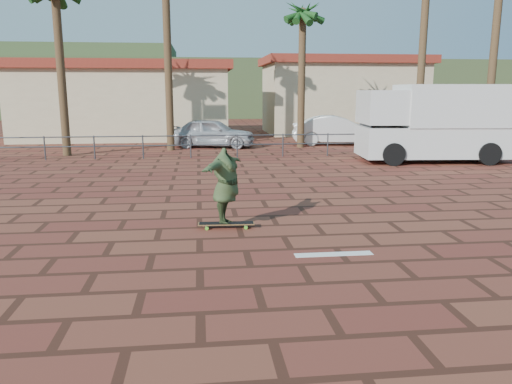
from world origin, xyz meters
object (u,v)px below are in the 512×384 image
(car_silver, at_px, (212,133))
(skateboarder, at_px, (226,186))
(campervan, at_px, (436,121))
(car_white, at_px, (337,130))
(longboard, at_px, (226,224))

(car_silver, bearing_deg, skateboarder, -167.54)
(campervan, height_order, car_silver, campervan)
(car_silver, distance_m, car_white, 6.63)
(longboard, relative_size, campervan, 0.19)
(car_silver, bearing_deg, longboard, -167.54)
(car_silver, xyz_separation_m, car_white, (6.61, 0.50, 0.03))
(longboard, height_order, campervan, campervan)
(skateboarder, relative_size, car_white, 0.42)
(longboard, bearing_deg, skateboarder, 156.10)
(longboard, xyz_separation_m, skateboarder, (-0.00, 0.00, 0.82))
(skateboarder, bearing_deg, longboard, -93.36)
(campervan, relative_size, car_white, 1.31)
(longboard, xyz_separation_m, campervan, (9.00, 9.16, 1.52))
(longboard, bearing_deg, campervan, 48.16)
(skateboarder, height_order, campervan, campervan)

